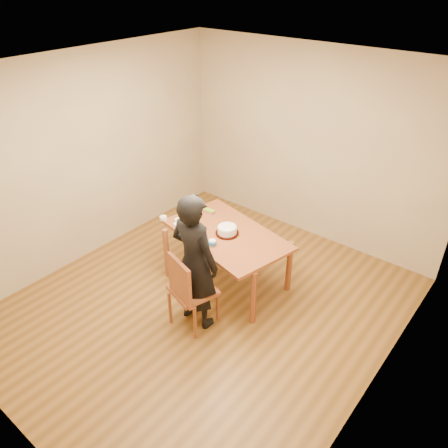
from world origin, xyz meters
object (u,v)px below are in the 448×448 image
Objects in this scene: dining_chair at (193,290)px; cake at (227,230)px; cake_plate at (227,233)px; person at (195,262)px; dining_table at (227,234)px.

cake is at bearing 116.44° from dining_chair.
cake_plate is at bearing 0.00° from cake.
cake_plate is 1.21× the size of cake.
dining_chair is 0.27× the size of person.
cake_plate is (0.02, -0.01, 0.03)m from dining_table.
dining_table is 0.08m from cake.
dining_chair is at bearing 89.19° from person.
dining_chair is 1.59× the size of cake_plate.
cake is (-0.13, 0.76, 0.36)m from dining_chair.
cake_plate is 0.17× the size of person.
cake is 0.73m from person.
dining_table is 6.56× the size of cake.
cake is at bearing 0.00° from cake_plate.
cake reaches higher than dining_chair.
cake is at bearing -80.28° from person.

